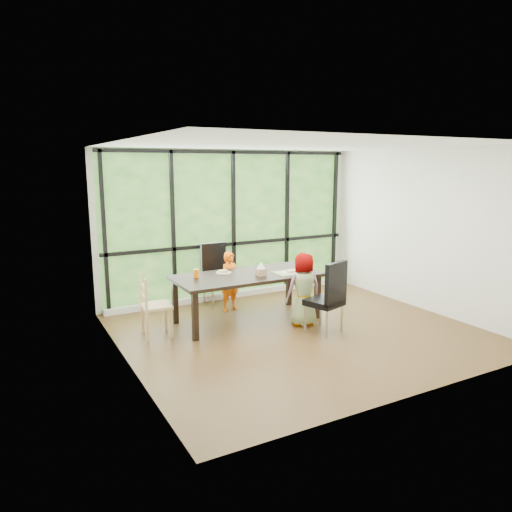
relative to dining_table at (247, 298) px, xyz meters
name	(u,v)px	position (x,y,z in m)	size (l,w,h in m)	color
ground	(299,332)	(0.43, -0.82, -0.38)	(5.00, 5.00, 0.00)	black
back_wall	(232,225)	(0.43, 1.43, 0.98)	(5.00, 5.00, 0.00)	silver
foliage_backdrop	(233,225)	(0.43, 1.41, 0.98)	(4.80, 0.02, 2.65)	#21501B
window_mullions	(234,225)	(0.43, 1.37, 0.98)	(4.80, 0.06, 2.65)	black
window_sill	(235,294)	(0.43, 1.33, -0.33)	(4.80, 0.12, 0.10)	silver
dining_table	(247,298)	(0.00, 0.00, 0.00)	(2.29, 1.05, 0.75)	black
chair_window_leather	(218,275)	(-0.06, 1.00, 0.17)	(0.46, 0.46, 1.08)	black
chair_interior_leather	(324,297)	(0.73, -1.01, 0.17)	(0.46, 0.46, 1.08)	black
chair_end_beech	(156,306)	(-1.46, 0.01, 0.08)	(0.42, 0.40, 0.90)	tan
child_toddler	(230,281)	(0.00, 0.63, 0.13)	(0.37, 0.24, 1.01)	#F66106
child_older	(304,289)	(0.68, -0.59, 0.19)	(0.55, 0.36, 1.13)	slate
placemat	(290,272)	(0.65, -0.22, 0.38)	(0.50, 0.37, 0.01)	tan
plate_far	(224,273)	(-0.29, 0.25, 0.38)	(0.25, 0.25, 0.02)	white
plate_near	(291,273)	(0.65, -0.24, 0.38)	(0.25, 0.25, 0.02)	white
orange_cup	(196,273)	(-0.78, 0.18, 0.44)	(0.08, 0.08, 0.13)	orange
green_cup	(306,268)	(0.90, -0.28, 0.44)	(0.08, 0.08, 0.13)	#5CDD2B
white_mug	(302,264)	(1.06, 0.05, 0.42)	(0.09, 0.09, 0.09)	white
tissue_box	(261,272)	(0.15, -0.17, 0.43)	(0.13, 0.13, 0.11)	tan
crepe_rolls_far	(224,271)	(-0.29, 0.25, 0.41)	(0.15, 0.12, 0.04)	tan
crepe_rolls_near	(291,271)	(0.65, -0.24, 0.41)	(0.15, 0.12, 0.04)	tan
straw_white	(196,267)	(-0.78, 0.18, 0.55)	(0.01, 0.01, 0.20)	white
straw_pink	(306,262)	(0.90, -0.28, 0.54)	(0.01, 0.01, 0.20)	pink
tissue	(261,265)	(0.15, -0.17, 0.54)	(0.12, 0.12, 0.11)	white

